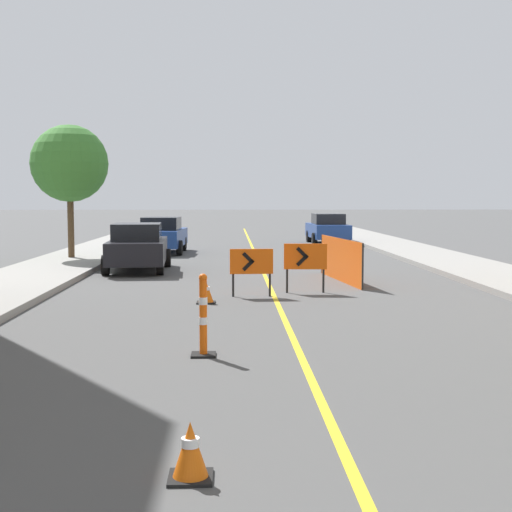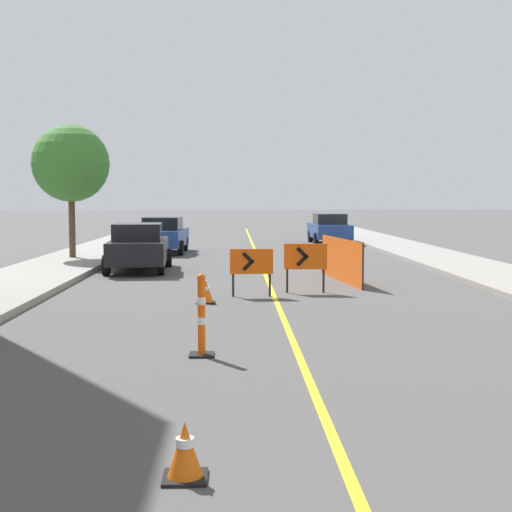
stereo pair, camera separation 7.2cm
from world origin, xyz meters
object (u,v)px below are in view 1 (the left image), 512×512
at_px(delineator_post_rear, 203,320).
at_px(arrow_barricade_secondary, 305,258).
at_px(arrow_barricade_primary, 251,263).
at_px(traffic_cone_second, 190,451).
at_px(parked_car_curb_far, 328,229).
at_px(street_tree_left_near, 70,164).
at_px(parked_car_curb_mid, 162,235).
at_px(parked_car_curb_near, 138,247).
at_px(traffic_cone_third, 206,292).

xyz_separation_m(delineator_post_rear, arrow_barricade_secondary, (2.34, 7.24, 0.33)).
relative_size(delineator_post_rear, arrow_barricade_secondary, 1.01).
bearing_deg(arrow_barricade_primary, delineator_post_rear, -101.04).
height_order(traffic_cone_second, arrow_barricade_primary, arrow_barricade_primary).
xyz_separation_m(delineator_post_rear, parked_car_curb_far, (5.58, 26.69, 0.24)).
bearing_deg(delineator_post_rear, traffic_cone_second, -89.19).
relative_size(arrow_barricade_primary, arrow_barricade_secondary, 0.93).
relative_size(delineator_post_rear, street_tree_left_near, 0.25).
relative_size(delineator_post_rear, parked_car_curb_mid, 0.29).
height_order(delineator_post_rear, parked_car_curb_mid, parked_car_curb_mid).
height_order(traffic_cone_second, delineator_post_rear, delineator_post_rear).
distance_m(arrow_barricade_primary, parked_car_curb_mid, 14.32).
distance_m(delineator_post_rear, parked_car_curb_near, 13.09).
height_order(delineator_post_rear, arrow_barricade_primary, delineator_post_rear).
relative_size(arrow_barricade_secondary, parked_car_curb_far, 0.29).
bearing_deg(street_tree_left_near, traffic_cone_second, -74.98).
bearing_deg(parked_car_curb_near, traffic_cone_third, -74.40).
xyz_separation_m(traffic_cone_second, arrow_barricade_primary, (0.87, 11.41, 0.57)).
distance_m(arrow_barricade_primary, parked_car_curb_near, 7.20).
bearing_deg(parked_car_curb_far, parked_car_curb_mid, -144.17).
height_order(parked_car_curb_near, parked_car_curb_mid, same).
bearing_deg(traffic_cone_third, parked_car_curb_mid, 99.23).
bearing_deg(parked_car_curb_far, arrow_barricade_secondary, -101.04).
height_order(traffic_cone_second, parked_car_curb_near, parked_car_curb_near).
distance_m(delineator_post_rear, parked_car_curb_far, 27.27).
distance_m(traffic_cone_third, arrow_barricade_primary, 1.62).
bearing_deg(street_tree_left_near, parked_car_curb_mid, 52.40).
bearing_deg(arrow_barricade_secondary, parked_car_curb_near, 135.17).
bearing_deg(parked_car_curb_mid, traffic_cone_second, -81.58).
height_order(delineator_post_rear, street_tree_left_near, street_tree_left_near).
bearing_deg(parked_car_curb_mid, arrow_barricade_primary, -73.35).
distance_m(traffic_cone_second, parked_car_curb_far, 32.00).
distance_m(arrow_barricade_secondary, parked_car_curb_far, 19.72).
relative_size(parked_car_curb_far, street_tree_left_near, 0.87).
height_order(parked_car_curb_far, street_tree_left_near, street_tree_left_near).
relative_size(traffic_cone_third, parked_car_curb_mid, 0.12).
bearing_deg(street_tree_left_near, arrow_barricade_primary, -56.36).
height_order(traffic_cone_second, traffic_cone_third, traffic_cone_third).
height_order(traffic_cone_second, parked_car_curb_mid, parked_car_curb_mid).
bearing_deg(traffic_cone_third, traffic_cone_second, -88.81).
relative_size(delineator_post_rear, arrow_barricade_primary, 1.08).
height_order(arrow_barricade_primary, arrow_barricade_secondary, arrow_barricade_secondary).
distance_m(delineator_post_rear, arrow_barricade_secondary, 7.61).
xyz_separation_m(traffic_cone_third, arrow_barricade_primary, (1.08, 1.06, 0.56)).
relative_size(arrow_barricade_primary, parked_car_curb_near, 0.27).
bearing_deg(parked_car_curb_near, arrow_barricade_secondary, -51.53).
bearing_deg(arrow_barricade_primary, traffic_cone_second, -97.29).
relative_size(traffic_cone_third, parked_car_curb_near, 0.12).
distance_m(parked_car_curb_mid, street_tree_left_near, 5.81).
relative_size(traffic_cone_third, arrow_barricade_primary, 0.45).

